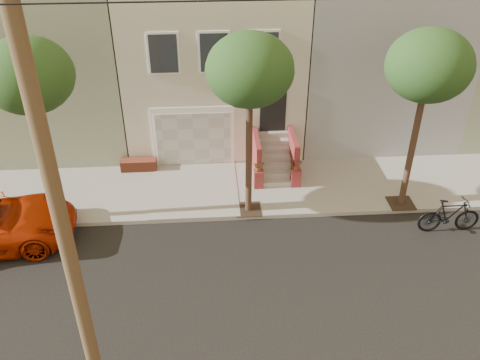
{
  "coord_description": "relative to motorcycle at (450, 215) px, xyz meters",
  "views": [
    {
      "loc": [
        -0.3,
        -10.76,
        10.8
      ],
      "look_at": [
        0.64,
        3.0,
        1.97
      ],
      "focal_mm": 38.47,
      "sensor_mm": 36.0,
      "label": 1
    }
  ],
  "objects": [
    {
      "name": "tree_mid",
      "position": [
        -6.58,
        1.46,
        4.63
      ],
      "size": [
        2.7,
        2.57,
        6.3
      ],
      "color": "#2D2116",
      "rests_on": "sidewalk"
    },
    {
      "name": "tree_left",
      "position": [
        -13.08,
        1.46,
        4.63
      ],
      "size": [
        2.7,
        2.57,
        6.3
      ],
      "color": "#2D2116",
      "rests_on": "sidewalk"
    },
    {
      "name": "sidewalk",
      "position": [
        -7.58,
        2.91,
        -0.56
      ],
      "size": [
        40.0,
        3.7,
        0.15
      ],
      "primitive_type": "cube",
      "color": "gray",
      "rests_on": "ground"
    },
    {
      "name": "ground",
      "position": [
        -7.58,
        -2.44,
        -0.63
      ],
      "size": [
        90.0,
        90.0,
        0.0
      ],
      "primitive_type": "plane",
      "color": "black",
      "rests_on": "ground"
    },
    {
      "name": "house_row",
      "position": [
        -7.57,
        8.75,
        3.01
      ],
      "size": [
        33.1,
        11.7,
        7.0
      ],
      "color": "#B8B29D",
      "rests_on": "sidewalk"
    },
    {
      "name": "tree_right",
      "position": [
        -1.08,
        1.46,
        4.63
      ],
      "size": [
        2.7,
        2.57,
        6.3
      ],
      "color": "#2D2116",
      "rests_on": "sidewalk"
    },
    {
      "name": "motorcycle",
      "position": [
        0.0,
        0.0,
        0.0
      ],
      "size": [
        2.1,
        0.6,
        1.26
      ],
      "primitive_type": "imported",
      "rotation": [
        0.0,
        0.0,
        1.57
      ],
      "color": "black",
      "rests_on": "ground"
    }
  ]
}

